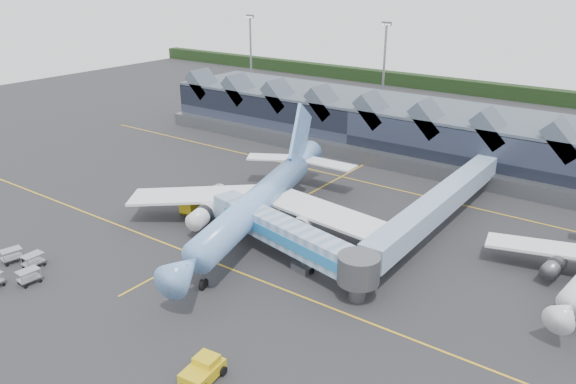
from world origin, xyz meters
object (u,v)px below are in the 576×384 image
Objects in this scene: fuel_truck at (205,199)px; pushback_tug at (203,370)px; jet_bridge at (297,240)px; main_airliner at (260,200)px.

fuel_truck reaches higher than pushback_tug.
jet_bridge is 5.70× the size of pushback_tug.
main_airliner is 12.00m from jet_bridge.
main_airliner is at bearing 112.84° from pushback_tug.
main_airliner is 1.68× the size of jet_bridge.
main_airliner is 9.59× the size of pushback_tug.
jet_bridge is (10.41, -5.93, -0.71)m from main_airliner.
jet_bridge is 22.37m from fuel_truck.
main_airliner is 11.30m from fuel_truck.
fuel_truck is 38.11m from pushback_tug.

